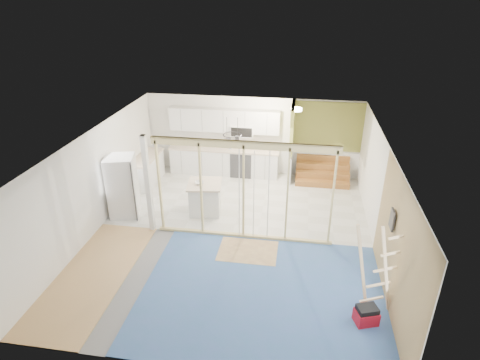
% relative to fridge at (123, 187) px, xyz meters
% --- Properties ---
extents(room, '(7.01, 8.01, 2.61)m').
position_rel_fridge_xyz_m(room, '(3.09, -0.62, 0.43)').
color(room, slate).
rests_on(room, ground).
extents(floor_overlays, '(7.00, 8.00, 0.03)m').
position_rel_fridge_xyz_m(floor_overlays, '(3.16, -0.55, -0.86)').
color(floor_overlays, silver).
rests_on(floor_overlays, room).
extents(stud_frame, '(4.66, 0.14, 2.60)m').
position_rel_fridge_xyz_m(stud_frame, '(2.85, -0.62, 0.72)').
color(stud_frame, '#D1C280').
rests_on(stud_frame, room).
extents(base_cabinets, '(4.45, 2.24, 0.93)m').
position_rel_fridge_xyz_m(base_cabinets, '(1.48, 2.75, -0.40)').
color(base_cabinets, silver).
rests_on(base_cabinets, room).
extents(upper_cabinets, '(3.60, 0.41, 0.85)m').
position_rel_fridge_xyz_m(upper_cabinets, '(2.25, 3.20, 0.95)').
color(upper_cabinets, silver).
rests_on(upper_cabinets, room).
extents(green_partition, '(2.25, 1.51, 2.60)m').
position_rel_fridge_xyz_m(green_partition, '(5.13, 3.04, 0.08)').
color(green_partition, olive).
rests_on(green_partition, room).
extents(pot_rack, '(0.52, 0.52, 0.72)m').
position_rel_fridge_xyz_m(pot_rack, '(2.78, 1.28, 1.13)').
color(pot_rack, black).
rests_on(pot_rack, room).
extents(sheathing_panel, '(0.02, 4.00, 2.60)m').
position_rel_fridge_xyz_m(sheathing_panel, '(6.57, -2.62, 0.43)').
color(sheathing_panel, tan).
rests_on(sheathing_panel, room).
extents(electrical_panel, '(0.04, 0.30, 0.40)m').
position_rel_fridge_xyz_m(electrical_panel, '(6.52, -2.02, 0.78)').
color(electrical_panel, '#36373B').
rests_on(electrical_panel, room).
extents(ceiling_light, '(0.32, 0.32, 0.08)m').
position_rel_fridge_xyz_m(ceiling_light, '(4.49, 2.38, 1.67)').
color(ceiling_light, '#FFEABF').
rests_on(ceiling_light, room).
extents(fridge, '(0.92, 0.89, 1.73)m').
position_rel_fridge_xyz_m(fridge, '(0.00, 0.00, 0.00)').
color(fridge, silver).
rests_on(fridge, room).
extents(island, '(1.03, 1.03, 0.89)m').
position_rel_fridge_xyz_m(island, '(2.15, 0.48, -0.42)').
color(island, silver).
rests_on(island, room).
extents(bowl, '(0.30, 0.30, 0.06)m').
position_rel_fridge_xyz_m(bowl, '(2.01, 0.44, 0.06)').
color(bowl, silver).
rests_on(bowl, island).
extents(soap_bottle_a, '(0.14, 0.14, 0.27)m').
position_rel_fridge_xyz_m(soap_bottle_a, '(0.90, 3.14, 0.20)').
color(soap_bottle_a, '#A2A8B4').
rests_on(soap_bottle_a, base_cabinets).
extents(soap_bottle_b, '(0.10, 0.10, 0.17)m').
position_rel_fridge_xyz_m(soap_bottle_b, '(2.40, 3.05, 0.15)').
color(soap_bottle_b, silver).
rests_on(soap_bottle_b, base_cabinets).
extents(toolbox, '(0.49, 0.43, 0.39)m').
position_rel_fridge_xyz_m(toolbox, '(6.09, -3.12, -0.68)').
color(toolbox, maroon).
rests_on(toolbox, room).
extents(ladder, '(1.04, 0.14, 1.93)m').
position_rel_fridge_xyz_m(ladder, '(6.22, -2.75, 0.12)').
color(ladder, beige).
rests_on(ladder, room).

